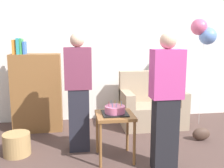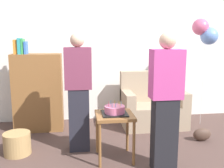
% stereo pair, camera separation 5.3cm
% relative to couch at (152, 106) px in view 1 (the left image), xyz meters
% --- Properties ---
extents(ground_plane, '(8.00, 8.00, 0.00)m').
position_rel_couch_xyz_m(ground_plane, '(-0.68, -1.49, -0.34)').
color(ground_plane, '#4C3833').
extents(wall_back, '(6.00, 0.10, 2.70)m').
position_rel_couch_xyz_m(wall_back, '(-0.68, 0.56, 1.01)').
color(wall_back, silver).
rests_on(wall_back, ground_plane).
extents(couch, '(1.10, 0.70, 0.96)m').
position_rel_couch_xyz_m(couch, '(0.00, 0.00, 0.00)').
color(couch, gray).
rests_on(couch, ground_plane).
extents(bookshelf, '(0.80, 0.36, 1.55)m').
position_rel_couch_xyz_m(bookshelf, '(-1.99, 0.03, 0.33)').
color(bookshelf, brown).
rests_on(bookshelf, ground_plane).
extents(side_table, '(0.48, 0.48, 0.61)m').
position_rel_couch_xyz_m(side_table, '(-0.86, -1.22, 0.17)').
color(side_table, brown).
rests_on(side_table, ground_plane).
extents(birthday_cake, '(0.32, 0.32, 0.16)m').
position_rel_couch_xyz_m(birthday_cake, '(-0.86, -1.22, 0.32)').
color(birthday_cake, black).
rests_on(birthday_cake, side_table).
extents(person_blowing_candles, '(0.36, 0.22, 1.63)m').
position_rel_couch_xyz_m(person_blowing_candles, '(-1.31, -0.87, 0.49)').
color(person_blowing_candles, '#23232D').
rests_on(person_blowing_candles, ground_plane).
extents(person_holding_cake, '(0.36, 0.22, 1.63)m').
position_rel_couch_xyz_m(person_holding_cake, '(-0.32, -1.57, 0.49)').
color(person_holding_cake, black).
rests_on(person_holding_cake, ground_plane).
extents(wicker_basket, '(0.36, 0.36, 0.30)m').
position_rel_couch_xyz_m(wicker_basket, '(-2.16, -0.92, -0.19)').
color(wicker_basket, '#A88451').
rests_on(wicker_basket, ground_plane).
extents(handbag, '(0.28, 0.14, 0.20)m').
position_rel_couch_xyz_m(handbag, '(0.55, -0.81, -0.24)').
color(handbag, '#473328').
rests_on(handbag, ground_plane).
extents(balloon_bunch, '(0.44, 0.33, 1.88)m').
position_rel_couch_xyz_m(balloon_bunch, '(0.85, -0.11, 1.32)').
color(balloon_bunch, silver).
rests_on(balloon_bunch, ground_plane).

